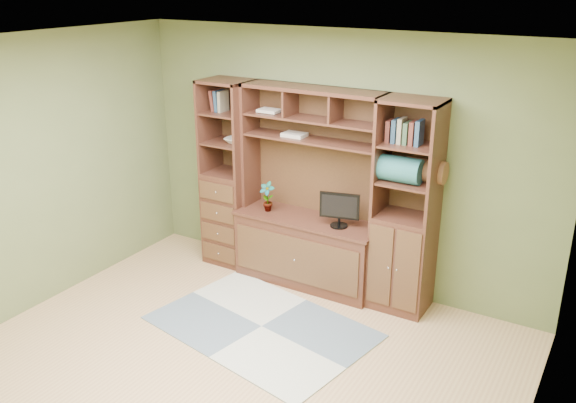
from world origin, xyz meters
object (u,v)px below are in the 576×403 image
Objects in this scene: left_tower at (229,174)px; monitor at (340,204)px; right_tower at (406,208)px; center_hutch at (307,191)px.

left_tower is 4.25× the size of monitor.
left_tower is 1.00× the size of right_tower.
center_hutch and right_tower have the same top height.
right_tower is at bearing -7.41° from monitor.
left_tower is at bearing 177.71° from center_hutch.
center_hutch is at bearing -2.29° from left_tower.
left_tower is 1.38m from monitor.
monitor is at bearing -173.38° from right_tower.
left_tower is at bearing 162.86° from monitor.
right_tower is at bearing 0.00° from left_tower.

